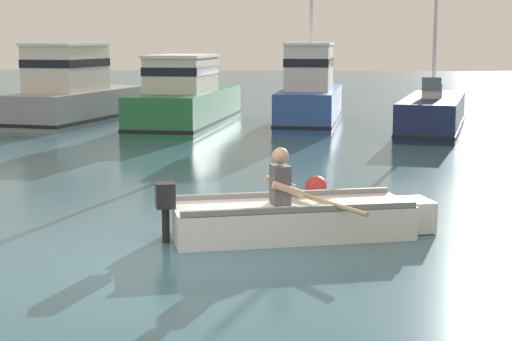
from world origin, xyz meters
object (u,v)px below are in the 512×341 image
Objects in this scene: moored_boat_green at (186,100)px; mooring_buoy at (316,187)px; rowboat_with_person at (296,218)px; moored_boat_blue at (310,95)px; moored_boat_navy at (433,115)px; moored_boat_grey at (73,94)px.

moored_boat_green is 18.52× the size of mooring_buoy.
rowboat_with_person is at bearing -94.69° from mooring_buoy.
moored_boat_navy is at bearing -26.18° from moored_boat_blue.
moored_boat_blue reaches higher than moored_boat_grey.
moored_boat_grey is 3.82m from moored_boat_green.
moored_boat_blue is 3.90m from moored_boat_navy.
moored_boat_navy reaches higher than moored_boat_green.
mooring_buoy is (4.05, -10.65, -0.63)m from moored_boat_green.
moored_boat_blue is (3.68, 0.89, 0.12)m from moored_boat_green.
rowboat_with_person is 0.54× the size of moored_boat_green.
moored_boat_grey is 13.92m from mooring_buoy.
moored_boat_grey is 1.06× the size of moored_boat_navy.
moored_boat_blue is at bearing 153.82° from moored_boat_navy.
moored_boat_grey is (-7.55, 14.18, 0.66)m from rowboat_with_person.
moored_boat_blue is (-0.15, 14.19, 0.68)m from rowboat_with_person.
mooring_buoy is at bearing -69.18° from moored_boat_green.
moored_boat_blue reaches higher than rowboat_with_person.
rowboat_with_person is 0.62× the size of moored_boat_blue.
moored_boat_green is at bearing 110.82° from mooring_buoy.
moored_boat_green is 1.15× the size of moored_boat_blue.
rowboat_with_person is 2.66m from mooring_buoy.
moored_boat_navy is at bearing 75.10° from rowboat_with_person.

